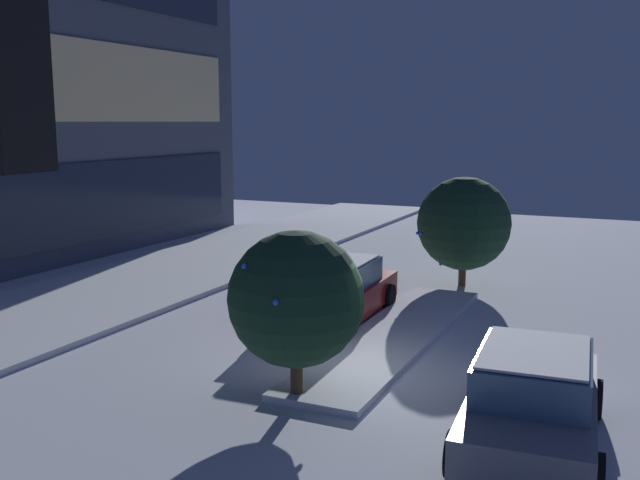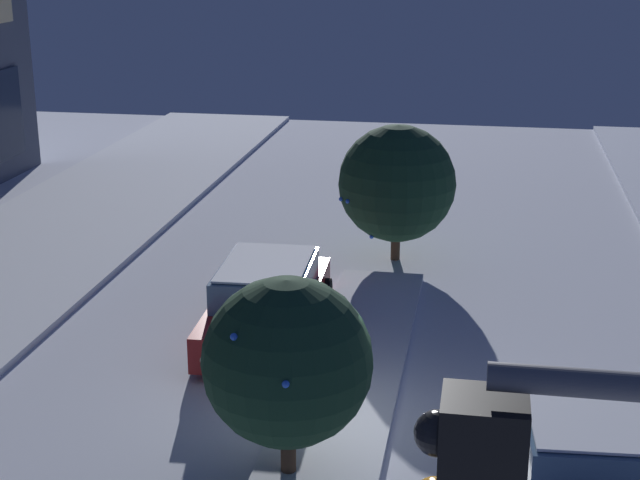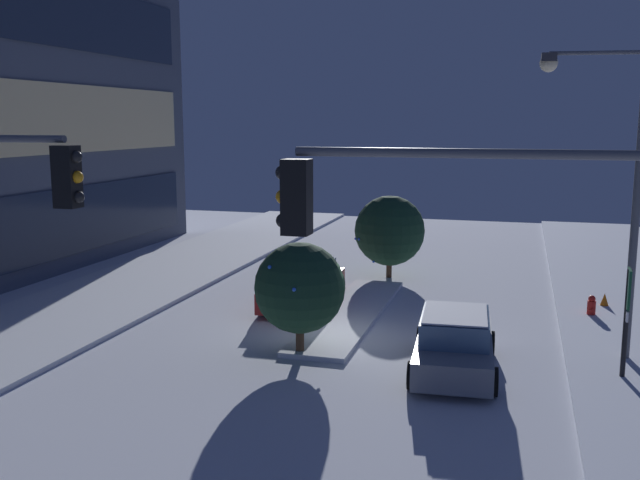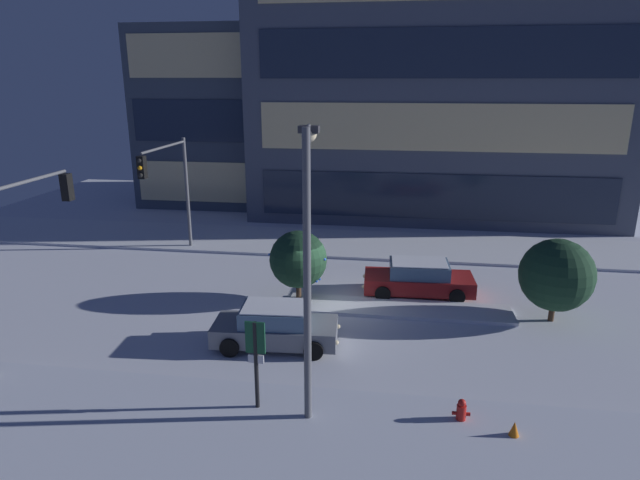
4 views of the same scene
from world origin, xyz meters
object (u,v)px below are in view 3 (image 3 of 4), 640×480
at_px(car_far, 303,284).
at_px(fire_hydrant, 591,308).
at_px(car_near, 454,343).
at_px(traffic_light_corner_near_left, 511,278).
at_px(parking_info_sign, 627,310).
at_px(street_lamp_arched, 611,163).
at_px(construction_cone, 604,301).
at_px(decorated_tree_left_of_median, 300,288).
at_px(decorated_tree_median, 390,231).

xyz_separation_m(car_far, fire_hydrant, (0.89, -9.17, -0.35)).
xyz_separation_m(car_near, traffic_light_corner_near_left, (-8.11, -1.34, 3.48)).
bearing_deg(parking_info_sign, street_lamp_arched, -70.91).
relative_size(car_near, street_lamp_arched, 0.57).
distance_m(traffic_light_corner_near_left, construction_cone, 16.09).
relative_size(street_lamp_arched, construction_cone, 14.34).
relative_size(parking_info_sign, decorated_tree_left_of_median, 0.90).
relative_size(street_lamp_arched, fire_hydrant, 10.54).
distance_m(car_near, car_far, 7.46).
xyz_separation_m(fire_hydrant, decorated_tree_left_of_median, (-5.87, 7.71, 1.47)).
distance_m(car_far, street_lamp_arched, 10.53).
bearing_deg(fire_hydrant, car_far, 95.54).
relative_size(parking_info_sign, decorated_tree_median, 0.84).
distance_m(decorated_tree_median, construction_cone, 8.36).
bearing_deg(street_lamp_arched, construction_cone, -105.17).
distance_m(car_near, construction_cone, 8.37).
bearing_deg(traffic_light_corner_near_left, decorated_tree_median, -75.11).
xyz_separation_m(car_far, decorated_tree_median, (5.01, -1.99, 1.16)).
relative_size(car_near, traffic_light_corner_near_left, 0.76).
bearing_deg(traffic_light_corner_near_left, street_lamp_arched, -102.33).
bearing_deg(car_near, car_far, 43.46).
bearing_deg(car_far, parking_info_sign, 61.27).
bearing_deg(street_lamp_arched, decorated_tree_median, -57.74).
distance_m(parking_info_sign, decorated_tree_left_of_median, 7.94).
relative_size(car_near, construction_cone, 8.13).
height_order(fire_hydrant, decorated_tree_left_of_median, decorated_tree_left_of_median).
height_order(fire_hydrant, construction_cone, fire_hydrant).
height_order(car_near, decorated_tree_median, decorated_tree_median).
height_order(street_lamp_arched, decorated_tree_median, street_lamp_arched).
distance_m(traffic_light_corner_near_left, parking_info_sign, 9.19).
height_order(car_far, street_lamp_arched, street_lamp_arched).
relative_size(traffic_light_corner_near_left, street_lamp_arched, 0.75).
distance_m(car_far, parking_info_sign, 10.55).
distance_m(street_lamp_arched, parking_info_sign, 3.65).
bearing_deg(construction_cone, decorated_tree_median, 69.72).
distance_m(traffic_light_corner_near_left, fire_hydrant, 14.76).
distance_m(car_near, decorated_tree_left_of_median, 4.17).
distance_m(fire_hydrant, parking_info_sign, 5.75).
distance_m(car_far, decorated_tree_median, 5.52).
bearing_deg(street_lamp_arched, parking_info_sign, 98.87).
xyz_separation_m(decorated_tree_median, decorated_tree_left_of_median, (-9.99, 0.53, -0.04)).
height_order(car_near, decorated_tree_left_of_median, decorated_tree_left_of_median).
height_order(car_near, traffic_light_corner_near_left, traffic_light_corner_near_left).
distance_m(car_far, decorated_tree_left_of_median, 5.31).
height_order(street_lamp_arched, construction_cone, street_lamp_arched).
distance_m(car_far, construction_cone, 9.94).
bearing_deg(car_near, traffic_light_corner_near_left, -174.45).
bearing_deg(car_near, fire_hydrant, -35.68).
distance_m(decorated_tree_median, decorated_tree_left_of_median, 10.01).
bearing_deg(parking_info_sign, car_far, -24.09).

